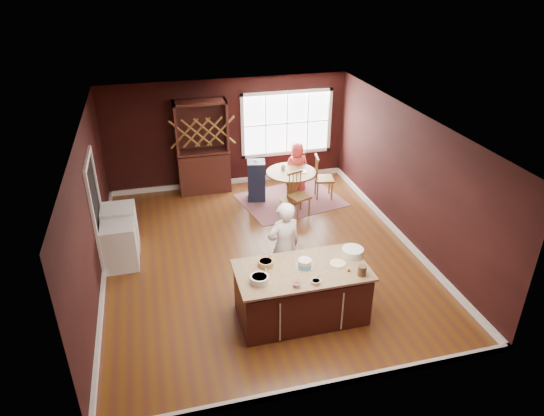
{
  "coord_description": "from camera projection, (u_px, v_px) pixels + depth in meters",
  "views": [
    {
      "loc": [
        -1.8,
        -7.86,
        5.27
      ],
      "look_at": [
        0.2,
        -0.07,
        1.05
      ],
      "focal_mm": 32.0,
      "sensor_mm": 36.0,
      "label": 1
    }
  ],
  "objects": [
    {
      "name": "toddler",
      "position": [
        257.0,
        167.0,
        11.48
      ],
      "size": [
        0.18,
        0.14,
        0.26
      ],
      "primitive_type": null,
      "color": "#8CA5BF",
      "rests_on": "high_chair"
    },
    {
      "name": "high_chair",
      "position": [
        256.0,
        180.0,
        11.53
      ],
      "size": [
        0.49,
        0.49,
        1.02
      ],
      "primitive_type": null,
      "rotation": [
        0.0,
        0.0,
        -0.2
      ],
      "color": "#171F32",
      "rests_on": "ground"
    },
    {
      "name": "bowl_olive",
      "position": [
        316.0,
        282.0,
        7.21
      ],
      "size": [
        0.15,
        0.15,
        0.05
      ],
      "primitive_type": "cylinder",
      "color": "#F7E0BF",
      "rests_on": "kitchen_island"
    },
    {
      "name": "kitchen_island",
      "position": [
        301.0,
        294.0,
        7.77
      ],
      "size": [
        2.09,
        1.09,
        0.92
      ],
      "color": "#3D1D17",
      "rests_on": "ground"
    },
    {
      "name": "dinner_plate",
      "position": [
        338.0,
        263.0,
        7.67
      ],
      "size": [
        0.26,
        0.26,
        0.02
      ],
      "primitive_type": "cylinder",
      "color": "#EEECBA",
      "rests_on": "kitchen_island"
    },
    {
      "name": "chair_east",
      "position": [
        324.0,
        177.0,
        11.62
      ],
      "size": [
        0.51,
        0.53,
        1.08
      ],
      "primitive_type": null,
      "rotation": [
        0.0,
        0.0,
        1.39
      ],
      "color": "brown",
      "rests_on": "ground"
    },
    {
      "name": "toy_figurine",
      "position": [
        349.0,
        269.0,
        7.48
      ],
      "size": [
        0.04,
        0.04,
        0.07
      ],
      "primitive_type": null,
      "color": "yellow",
      "rests_on": "kitchen_island"
    },
    {
      "name": "washer",
      "position": [
        120.0,
        246.0,
        9.04
      ],
      "size": [
        0.61,
        0.59,
        0.88
      ],
      "primitive_type": "cube",
      "color": "white",
      "rests_on": "ground"
    },
    {
      "name": "drinking_glass",
      "position": [
        327.0,
        265.0,
        7.52
      ],
      "size": [
        0.08,
        0.08,
        0.15
      ],
      "primitive_type": "cylinder",
      "color": "silver",
      "rests_on": "kitchen_island"
    },
    {
      "name": "rug",
      "position": [
        291.0,
        200.0,
        11.71
      ],
      "size": [
        2.62,
        2.21,
        0.01
      ],
      "primitive_type": "cube",
      "rotation": [
        0.0,
        0.0,
        0.2
      ],
      "color": "brown",
      "rests_on": "ground"
    },
    {
      "name": "dryer",
      "position": [
        120.0,
        228.0,
        9.58
      ],
      "size": [
        0.64,
        0.62,
        0.93
      ],
      "primitive_type": "cube",
      "color": "white",
      "rests_on": "ground"
    },
    {
      "name": "hutch",
      "position": [
        202.0,
        148.0,
        11.67
      ],
      "size": [
        1.25,
        0.52,
        2.29
      ],
      "primitive_type": "cube",
      "color": "black",
      "rests_on": "ground"
    },
    {
      "name": "chair_north",
      "position": [
        295.0,
        169.0,
        12.2
      ],
      "size": [
        0.52,
        0.51,
        0.97
      ],
      "primitive_type": null,
      "rotation": [
        0.0,
        0.0,
        3.5
      ],
      "color": "brown",
      "rests_on": "ground"
    },
    {
      "name": "baker",
      "position": [
        284.0,
        247.0,
        8.26
      ],
      "size": [
        0.69,
        0.52,
        1.69
      ],
      "primitive_type": "imported",
      "rotation": [
        0.0,
        0.0,
        3.34
      ],
      "color": "silver",
      "rests_on": "ground"
    },
    {
      "name": "bowl_pink",
      "position": [
        297.0,
        285.0,
        7.15
      ],
      "size": [
        0.14,
        0.14,
        0.05
      ],
      "primitive_type": "cylinder",
      "color": "silver",
      "rests_on": "kitchen_island"
    },
    {
      "name": "dining_table",
      "position": [
        291.0,
        180.0,
        11.47
      ],
      "size": [
        1.17,
        1.17,
        0.75
      ],
      "color": "olive",
      "rests_on": "ground"
    },
    {
      "name": "table_cup",
      "position": [
        283.0,
        167.0,
        11.49
      ],
      "size": [
        0.12,
        0.12,
        0.09
      ],
      "primitive_type": "imported",
      "rotation": [
        0.0,
        0.0,
        -0.08
      ],
      "color": "beige",
      "rests_on": "dining_table"
    },
    {
      "name": "seated_woman",
      "position": [
        297.0,
        167.0,
        11.9
      ],
      "size": [
        0.63,
        0.41,
        1.27
      ],
      "primitive_type": "imported",
      "rotation": [
        0.0,
        0.0,
        3.16
      ],
      "color": "#E63F44",
      "rests_on": "ground"
    },
    {
      "name": "stoneware_crock",
      "position": [
        362.0,
        271.0,
        7.37
      ],
      "size": [
        0.14,
        0.14,
        0.16
      ],
      "primitive_type": "cylinder",
      "color": "brown",
      "rests_on": "kitchen_island"
    },
    {
      "name": "white_tub",
      "position": [
        353.0,
        252.0,
        7.87
      ],
      "size": [
        0.35,
        0.35,
        0.12
      ],
      "primitive_type": "cylinder",
      "color": "white",
      "rests_on": "kitchen_island"
    },
    {
      "name": "bowl_yellow",
      "position": [
        266.0,
        263.0,
        7.61
      ],
      "size": [
        0.24,
        0.24,
        0.09
      ],
      "primitive_type": "cylinder",
      "color": "#A28040",
      "rests_on": "kitchen_island"
    },
    {
      "name": "chair_south",
      "position": [
        299.0,
        195.0,
        10.83
      ],
      "size": [
        0.54,
        0.52,
        1.02
      ],
      "primitive_type": null,
      "rotation": [
        0.0,
        0.0,
        0.33
      ],
      "color": "olive",
      "rests_on": "ground"
    },
    {
      "name": "doorway",
      "position": [
        97.0,
        213.0,
        8.97
      ],
      "size": [
        0.08,
        1.26,
        2.13
      ],
      "primitive_type": null,
      "color": "white",
      "rests_on": "room_shell"
    },
    {
      "name": "layer_cake",
      "position": [
        305.0,
        263.0,
        7.58
      ],
      "size": [
        0.3,
        0.3,
        0.12
      ],
      "primitive_type": null,
      "color": "silver",
      "rests_on": "kitchen_island"
    },
    {
      "name": "room_shell",
      "position": [
        260.0,
        193.0,
        8.96
      ],
      "size": [
        7.0,
        7.0,
        7.0
      ],
      "color": "#5A2D1B",
      "rests_on": "ground"
    },
    {
      "name": "window",
      "position": [
        287.0,
        123.0,
        12.2
      ],
      "size": [
        2.36,
        0.1,
        1.66
      ],
      "primitive_type": null,
      "color": "white",
      "rests_on": "room_shell"
    },
    {
      "name": "bowl_blue",
      "position": [
        259.0,
        279.0,
        7.22
      ],
      "size": [
        0.29,
        0.29,
        0.11
      ],
      "primitive_type": "cylinder",
      "color": "silver",
      "rests_on": "kitchen_island"
    },
    {
      "name": "table_plate",
      "position": [
        303.0,
        171.0,
        11.35
      ],
      "size": [
        0.22,
        0.22,
        0.02
      ],
      "primitive_type": "cylinder",
      "color": "beige",
      "rests_on": "dining_table"
    }
  ]
}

